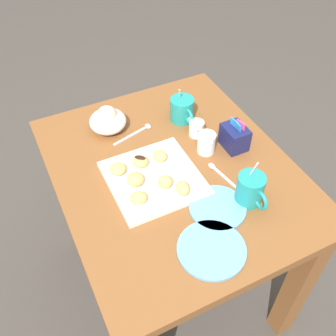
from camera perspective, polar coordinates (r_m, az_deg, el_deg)
name	(u,v)px	position (r m, az deg, el deg)	size (l,w,h in m)	color
ground_plane	(172,278)	(1.84, 0.58, -15.85)	(8.00, 8.00, 0.00)	#423D38
dining_table	(173,198)	(1.36, 0.76, -4.45)	(0.88, 0.73, 0.72)	brown
pastry_plate_square	(154,179)	(1.21, -2.11, -1.55)	(0.28, 0.28, 0.02)	white
coffee_mug_teal_left	(182,109)	(1.40, 2.10, 8.64)	(0.12, 0.09, 0.13)	teal
coffee_mug_teal_right	(251,189)	(1.15, 12.01, -3.01)	(0.12, 0.08, 0.15)	teal
cream_pitcher_white	(206,142)	(1.29, 5.61, 3.84)	(0.10, 0.06, 0.07)	white
sugar_caddy	(235,137)	(1.31, 9.72, 4.51)	(0.09, 0.07, 0.11)	#191E51
ice_cream_bowl	(108,120)	(1.38, -8.83, 6.97)	(0.13, 0.13, 0.10)	white
chocolate_sauce_pitcher	(196,128)	(1.35, 4.16, 5.92)	(0.09, 0.05, 0.06)	white
saucer_sky_left	(211,249)	(1.06, 6.39, -11.77)	(0.19, 0.19, 0.01)	#66A8DB
saucer_sky_right	(217,208)	(1.15, 7.26, -5.79)	(0.17, 0.17, 0.01)	#66A8DB
loose_spoon_near_saucer	(222,175)	(1.24, 7.89, -1.00)	(0.16, 0.04, 0.01)	silver
loose_spoon_by_plate	(137,132)	(1.38, -4.52, 5.27)	(0.06, 0.16, 0.01)	silver
beignet_0	(140,161)	(1.23, -4.09, 0.97)	(0.05, 0.05, 0.03)	#E5B260
chocolate_drizzle_0	(140,158)	(1.22, -4.13, 1.53)	(0.04, 0.02, 0.01)	black
beignet_1	(160,156)	(1.24, -1.22, 1.80)	(0.05, 0.04, 0.04)	#E5B260
beignet_2	(118,169)	(1.21, -7.36, -0.15)	(0.05, 0.05, 0.03)	#E5B260
beignet_3	(165,182)	(1.16, -0.42, -2.06)	(0.05, 0.04, 0.04)	#E5B260
beignet_4	(139,198)	(1.13, -4.34, -4.39)	(0.04, 0.05, 0.03)	#E5B260
beignet_5	(183,188)	(1.14, 2.17, -2.98)	(0.05, 0.04, 0.04)	#E5B260
beignet_6	(135,179)	(1.17, -4.84, -1.67)	(0.05, 0.05, 0.04)	#E5B260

